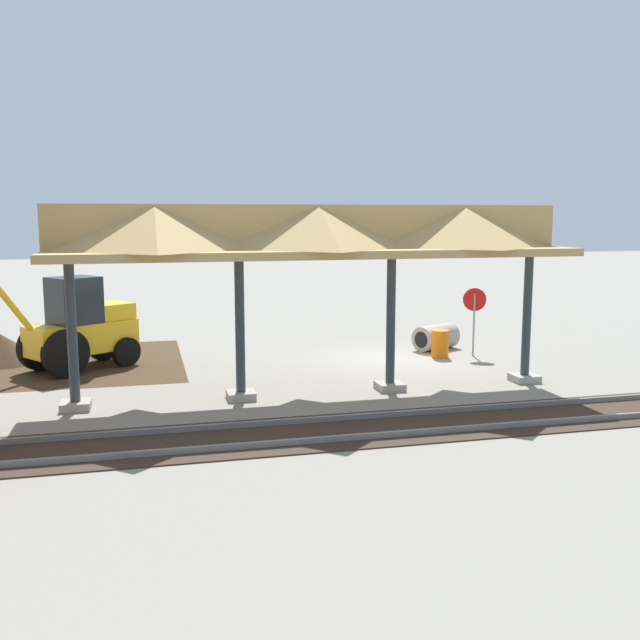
{
  "coord_description": "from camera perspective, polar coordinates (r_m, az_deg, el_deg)",
  "views": [
    {
      "loc": [
        7.75,
        21.49,
        4.63
      ],
      "look_at": [
        2.75,
        1.5,
        1.6
      ],
      "focal_mm": 40.0,
      "sensor_mm": 36.0,
      "label": 1
    }
  ],
  "objects": [
    {
      "name": "traffic_barrel",
      "position": [
        23.78,
        9.59,
        -1.88
      ],
      "size": [
        0.56,
        0.56,
        0.9
      ],
      "primitive_type": "cylinder",
      "color": "orange",
      "rests_on": "ground"
    },
    {
      "name": "platform_canopy",
      "position": [
        18.12,
        -0.22,
        6.9
      ],
      "size": [
        13.2,
        3.2,
        4.9
      ],
      "color": "#9E998E",
      "rests_on": "ground"
    },
    {
      "name": "backhoe",
      "position": [
        22.66,
        -18.85,
        -0.61
      ],
      "size": [
        4.79,
        3.87,
        2.82
      ],
      "color": "yellow",
      "rests_on": "ground"
    },
    {
      "name": "dirt_mound",
      "position": [
        24.92,
        -24.23,
        -3.09
      ],
      "size": [
        5.29,
        5.29,
        1.89
      ],
      "primitive_type": "cone",
      "color": "#42301E",
      "rests_on": "ground"
    },
    {
      "name": "concrete_pipe",
      "position": [
        25.12,
        9.26,
        -1.36
      ],
      "size": [
        1.81,
        1.5,
        0.87
      ],
      "color": "#9E9384",
      "rests_on": "ground"
    },
    {
      "name": "rail_tracks",
      "position": [
        16.93,
        13.94,
        -7.66
      ],
      "size": [
        60.0,
        2.58,
        0.15
      ],
      "color": "slate",
      "rests_on": "ground"
    },
    {
      "name": "ground_plane",
      "position": [
        23.31,
        5.69,
        -3.13
      ],
      "size": [
        120.0,
        120.0,
        0.0
      ],
      "primitive_type": "plane",
      "color": "gray"
    },
    {
      "name": "stop_sign",
      "position": [
        24.04,
        12.25,
        1.0
      ],
      "size": [
        0.72,
        0.31,
        2.26
      ],
      "color": "gray",
      "rests_on": "ground"
    },
    {
      "name": "dirt_work_zone",
      "position": [
        23.9,
        -21.43,
        -3.38
      ],
      "size": [
        8.66,
        7.0,
        0.01
      ],
      "primitive_type": "cube",
      "color": "#42301E",
      "rests_on": "ground"
    }
  ]
}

